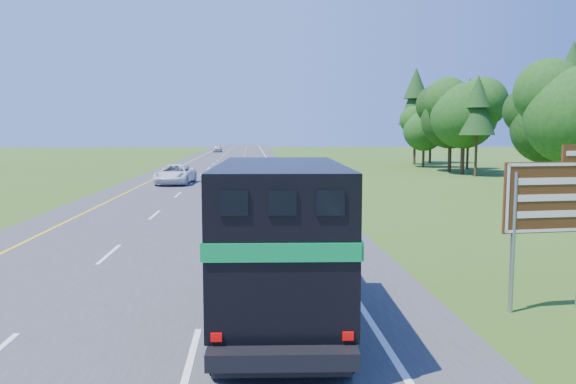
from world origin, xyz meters
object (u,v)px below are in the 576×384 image
at_px(horse_truck, 280,237).
at_px(exit_sign, 551,204).
at_px(far_car, 217,149).
at_px(white_suv, 175,174).

xyz_separation_m(horse_truck, exit_sign, (6.21, 0.42, 0.60)).
bearing_deg(exit_sign, far_car, 91.32).
distance_m(horse_truck, far_car, 105.10).
distance_m(horse_truck, exit_sign, 6.25).
height_order(horse_truck, far_car, horse_truck).
bearing_deg(white_suv, far_car, 95.39).
xyz_separation_m(horse_truck, white_suv, (-6.55, 32.89, -1.08)).
bearing_deg(exit_sign, horse_truck, 177.79).
height_order(horse_truck, white_suv, horse_truck).
distance_m(white_suv, far_car, 71.95).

